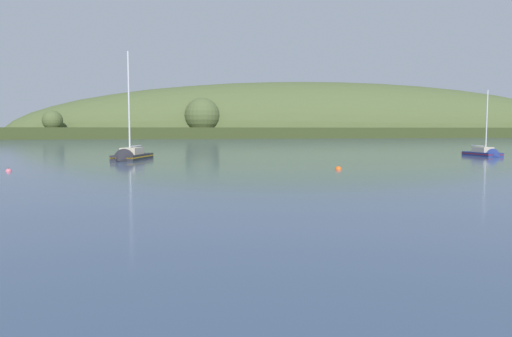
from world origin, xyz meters
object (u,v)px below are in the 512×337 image
Objects in this scene: sailboat_near_mooring at (486,155)px; mooring_buoy_midchannel at (9,171)px; mooring_buoy_foreground at (338,169)px; sailboat_far_left at (129,158)px.

mooring_buoy_midchannel is at bearing -76.71° from sailboat_near_mooring.
sailboat_near_mooring is 15.10× the size of mooring_buoy_foreground.
sailboat_far_left is at bearing 60.00° from mooring_buoy_midchannel.
mooring_buoy_foreground is at bearing -58.53° from sailboat_near_mooring.
sailboat_near_mooring reaches higher than mooring_buoy_midchannel.
sailboat_far_left is 29.79m from mooring_buoy_foreground.
sailboat_near_mooring reaches higher than mooring_buoy_foreground.
mooring_buoy_foreground is (23.20, -18.69, -0.31)m from sailboat_far_left.
sailboat_near_mooring is 17.87× the size of mooring_buoy_midchannel.
sailboat_far_left reaches higher than sailboat_near_mooring.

